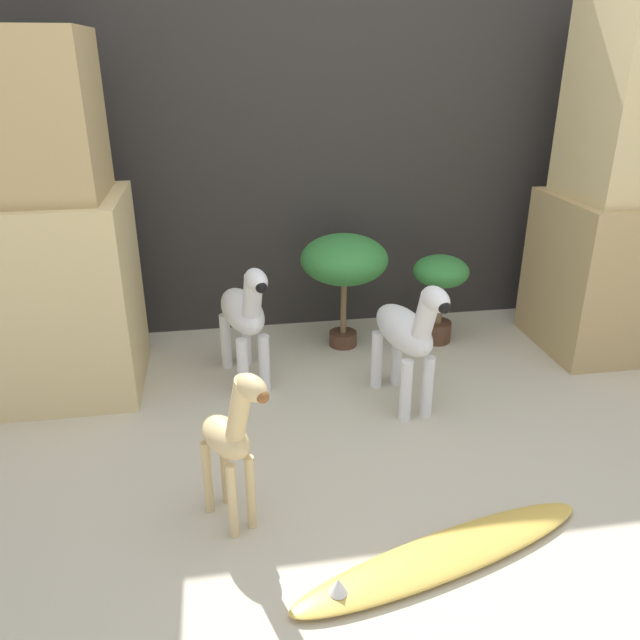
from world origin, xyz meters
The scene contains 10 objects.
ground_plane centered at (0.00, 0.00, 0.00)m, with size 14.00×14.00×0.00m, color beige.
wall_back centered at (0.00, 1.71, 1.10)m, with size 6.40×0.08×2.20m.
rock_pillar_left centered at (-1.37, 1.13, 0.70)m, with size 0.68×0.63×1.55m.
rock_pillar_right centered at (1.37, 1.13, 0.78)m, with size 0.68×0.63×1.71m.
zebra_right centered at (0.14, 0.69, 0.35)m, with size 0.24×0.57×0.64m.
zebra_left centered at (-0.54, 1.01, 0.35)m, with size 0.26×0.57×0.64m.
giraffe_figurine centered at (-0.63, 0.03, 0.35)m, with size 0.25×0.35×0.62m.
potted_palm_front centered at (-0.01, 1.34, 0.47)m, with size 0.45×0.45×0.61m.
potted_palm_back centered at (0.51, 1.30, 0.34)m, with size 0.29×0.29×0.48m.
surfboard centered at (-0.01, -0.24, 0.02)m, with size 1.07×0.47×0.08m.
Camera 1 is at (-0.63, -1.65, 1.46)m, focal length 35.00 mm.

